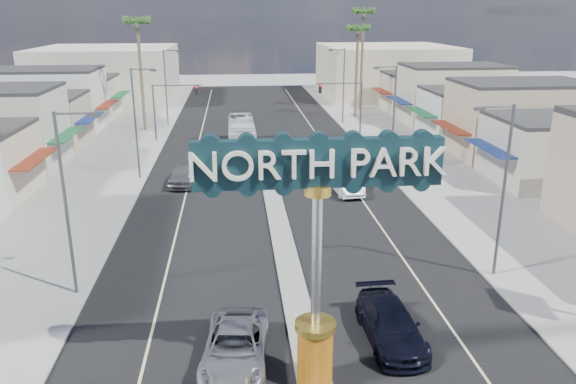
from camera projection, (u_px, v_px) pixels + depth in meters
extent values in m
plane|color=gray|center=(268.00, 175.00, 47.36)|extent=(160.00, 160.00, 0.00)
cube|color=black|center=(268.00, 175.00, 47.36)|extent=(20.00, 120.00, 0.01)
cube|color=gray|center=(285.00, 251.00, 32.18)|extent=(1.30, 30.00, 0.16)
cube|color=gray|center=(98.00, 179.00, 46.07)|extent=(8.00, 120.00, 0.12)
cube|color=gray|center=(429.00, 170.00, 48.63)|extent=(8.00, 120.00, 0.12)
cube|color=beige|center=(22.00, 117.00, 56.56)|extent=(12.00, 42.00, 6.00)
cube|color=#B7B29E|center=(480.00, 110.00, 60.95)|extent=(12.00, 42.00, 6.00)
cube|color=#B7B29E|center=(108.00, 74.00, 86.75)|extent=(20.00, 20.00, 8.00)
cube|color=beige|center=(386.00, 71.00, 90.77)|extent=(20.00, 20.00, 8.00)
cylinder|color=#C1500E|center=(315.00, 355.00, 20.45)|extent=(1.30, 1.30, 2.20)
cylinder|color=gold|center=(315.00, 325.00, 20.08)|extent=(1.50, 1.50, 0.25)
cylinder|color=#B7B7BC|center=(317.00, 261.00, 19.30)|extent=(0.36, 0.36, 4.80)
cylinder|color=gold|center=(318.00, 190.00, 18.51)|extent=(0.90, 0.90, 0.35)
cube|color=black|center=(318.00, 163.00, 18.23)|extent=(8.20, 0.50, 1.60)
cylinder|color=#47474C|center=(154.00, 114.00, 58.70)|extent=(0.18, 0.18, 6.00)
cylinder|color=#47474C|center=(177.00, 85.00, 58.04)|extent=(5.00, 0.12, 0.12)
cube|color=black|center=(197.00, 90.00, 58.37)|extent=(0.32, 0.32, 1.00)
sphere|color=red|center=(196.00, 87.00, 58.10)|extent=(0.22, 0.22, 0.22)
cylinder|color=#47474C|center=(361.00, 110.00, 60.71)|extent=(0.18, 0.18, 6.00)
cylinder|color=#47474C|center=(339.00, 83.00, 59.59)|extent=(5.00, 0.12, 0.12)
cube|color=black|center=(320.00, 88.00, 59.56)|extent=(0.32, 0.32, 1.00)
sphere|color=red|center=(320.00, 86.00, 59.29)|extent=(0.22, 0.22, 0.22)
cylinder|color=#47474C|center=(66.00, 208.00, 26.07)|extent=(0.16, 0.16, 9.00)
cylinder|color=#47474C|center=(75.00, 113.00, 24.80)|extent=(1.80, 0.10, 0.10)
cube|color=#47474C|center=(94.00, 115.00, 24.90)|extent=(0.50, 0.22, 0.15)
cylinder|color=#47474C|center=(136.00, 125.00, 45.01)|extent=(0.16, 0.16, 9.00)
cylinder|color=#47474C|center=(143.00, 69.00, 43.74)|extent=(1.80, 0.10, 0.10)
cube|color=#47474C|center=(153.00, 70.00, 43.85)|extent=(0.50, 0.22, 0.15)
cylinder|color=#47474C|center=(166.00, 89.00, 65.85)|extent=(0.16, 0.16, 9.00)
cylinder|color=#47474C|center=(171.00, 50.00, 64.58)|extent=(1.80, 0.10, 0.10)
cube|color=#47474C|center=(178.00, 51.00, 64.69)|extent=(0.50, 0.22, 0.15)
cylinder|color=#47474C|center=(503.00, 194.00, 28.01)|extent=(0.16, 0.16, 9.00)
cylinder|color=#47474C|center=(496.00, 107.00, 26.57)|extent=(1.80, 0.10, 0.10)
cube|color=#47474C|center=(480.00, 109.00, 26.53)|extent=(0.50, 0.22, 0.15)
cylinder|color=#47474C|center=(393.00, 120.00, 46.95)|extent=(0.16, 0.16, 9.00)
cylinder|color=#47474C|center=(386.00, 67.00, 45.52)|extent=(1.80, 0.10, 0.10)
cube|color=#47474C|center=(376.00, 68.00, 45.48)|extent=(0.50, 0.22, 0.15)
cylinder|color=#47474C|center=(344.00, 87.00, 67.79)|extent=(0.16, 0.16, 9.00)
cylinder|color=#47474C|center=(337.00, 49.00, 66.36)|extent=(1.80, 0.10, 0.10)
cube|color=#47474C|center=(331.00, 50.00, 66.32)|extent=(0.50, 0.22, 0.15)
cylinder|color=brown|center=(141.00, 78.00, 63.28)|extent=(0.36, 0.36, 12.00)
cylinder|color=brown|center=(356.00, 75.00, 71.49)|extent=(0.36, 0.36, 11.00)
cylinder|color=brown|center=(362.00, 62.00, 77.05)|extent=(0.36, 0.36, 13.00)
imported|color=#AAAAAF|center=(235.00, 347.00, 21.86)|extent=(2.99, 5.56, 1.48)
imported|color=black|center=(391.00, 324.00, 23.40)|extent=(2.28, 5.30, 1.52)
imported|color=slate|center=(185.00, 173.00, 44.77)|extent=(2.61, 5.28, 1.73)
imported|color=white|center=(345.00, 182.00, 42.75)|extent=(2.29, 5.13, 1.64)
imported|color=white|center=(242.00, 134.00, 55.95)|extent=(2.56, 10.79, 3.00)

